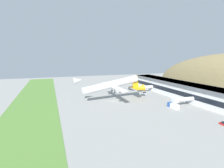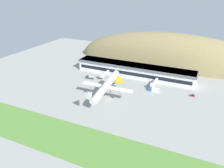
% 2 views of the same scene
% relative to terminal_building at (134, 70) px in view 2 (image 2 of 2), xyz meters
% --- Properties ---
extents(ground_plane, '(318.06, 318.06, 0.00)m').
position_rel_terminal_building_xyz_m(ground_plane, '(-1.33, -52.74, -6.35)').
color(ground_plane, gray).
extents(grass_strip_foreground, '(286.26, 28.35, 0.08)m').
position_rel_terminal_building_xyz_m(grass_strip_foreground, '(-1.33, -102.93, -6.31)').
color(grass_strip_foreground, '#568438').
rests_on(grass_strip_foreground, ground_plane).
extents(hill_backdrop, '(210.52, 50.35, 67.84)m').
position_rel_terminal_building_xyz_m(hill_backdrop, '(22.44, 48.15, -6.35)').
color(hill_backdrop, olive).
rests_on(hill_backdrop, ground_plane).
extents(terminal_building, '(111.17, 16.73, 11.20)m').
position_rel_terminal_building_xyz_m(terminal_building, '(0.00, 0.00, 0.00)').
color(terminal_building, silver).
rests_on(terminal_building, ground_plane).
extents(jetway_0, '(3.38, 14.51, 5.43)m').
position_rel_terminal_building_xyz_m(jetway_0, '(-23.09, -15.86, -2.36)').
color(jetway_0, silver).
rests_on(jetway_0, ground_plane).
extents(jetway_1, '(3.38, 15.02, 5.43)m').
position_rel_terminal_building_xyz_m(jetway_1, '(23.42, -16.13, -2.36)').
color(jetway_1, silver).
rests_on(jetway_1, ground_plane).
extents(cargo_airplane, '(39.75, 51.17, 13.73)m').
position_rel_terminal_building_xyz_m(cargo_airplane, '(-3.17, -52.59, 4.68)').
color(cargo_airplane, silver).
extents(service_car_0, '(3.76, 1.97, 1.57)m').
position_rel_terminal_building_xyz_m(service_car_0, '(54.76, -20.33, -5.70)').
color(service_car_0, '#B21E1E').
rests_on(service_car_0, ground_plane).
extents(service_car_1, '(4.42, 1.98, 1.44)m').
position_rel_terminal_building_xyz_m(service_car_1, '(-15.91, -20.03, -5.75)').
color(service_car_1, '#999EA3').
rests_on(service_car_1, ground_plane).
extents(fuel_truck, '(8.27, 2.63, 2.81)m').
position_rel_terminal_building_xyz_m(fuel_truck, '(25.32, -24.14, -4.95)').
color(fuel_truck, '#264C99').
rests_on(fuel_truck, ground_plane).
extents(box_truck, '(7.18, 2.75, 3.12)m').
position_rel_terminal_building_xyz_m(box_truck, '(-34.22, -22.83, -4.87)').
color(box_truck, '#333338').
rests_on(box_truck, ground_plane).
extents(traffic_cone_0, '(0.52, 0.52, 0.58)m').
position_rel_terminal_building_xyz_m(traffic_cone_0, '(5.65, -33.49, -6.07)').
color(traffic_cone_0, orange).
rests_on(traffic_cone_0, ground_plane).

